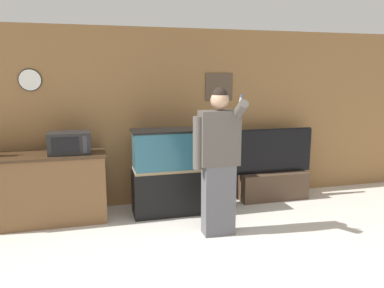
{
  "coord_description": "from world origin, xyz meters",
  "views": [
    {
      "loc": [
        -0.94,
        -2.29,
        1.93
      ],
      "look_at": [
        0.28,
        2.3,
        1.05
      ],
      "focal_mm": 35.0,
      "sensor_mm": 36.0,
      "label": 1
    }
  ],
  "objects": [
    {
      "name": "tv_on_stand",
      "position": [
        1.74,
        2.89,
        0.33
      ],
      "size": [
        1.3,
        0.4,
        1.11
      ],
      "color": "#4C3828",
      "rests_on": "ground_plane"
    },
    {
      "name": "wall_back_paneled",
      "position": [
        -0.0,
        3.21,
        1.3
      ],
      "size": [
        10.0,
        0.08,
        2.6
      ],
      "color": "olive",
      "rests_on": "ground_plane"
    },
    {
      "name": "aquarium_on_stand",
      "position": [
        0.13,
        2.68,
        0.6
      ],
      "size": [
        1.17,
        0.46,
        1.19
      ],
      "color": "black",
      "rests_on": "ground_plane"
    },
    {
      "name": "microwave",
      "position": [
        -1.25,
        2.73,
        1.06
      ],
      "size": [
        0.53,
        0.35,
        0.28
      ],
      "color": "black",
      "rests_on": "counter_island"
    },
    {
      "name": "person_standing",
      "position": [
        0.48,
        1.83,
        0.93
      ],
      "size": [
        0.56,
        0.43,
        1.79
      ],
      "color": "#515156",
      "rests_on": "ground_plane"
    },
    {
      "name": "counter_island",
      "position": [
        -1.6,
        2.77,
        0.46
      ],
      "size": [
        1.6,
        0.6,
        0.92
      ],
      "color": "brown",
      "rests_on": "ground_plane"
    }
  ]
}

